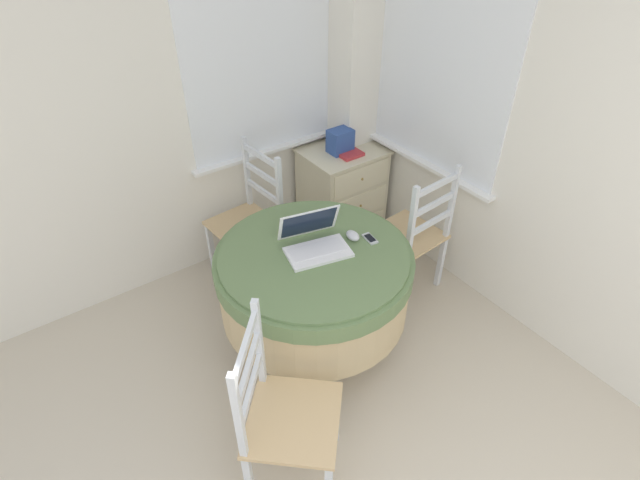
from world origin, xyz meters
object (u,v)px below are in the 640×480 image
object	(u,v)px
dining_chair_near_right_window	(412,235)
book_on_cabinet	(345,151)
computer_mouse	(353,236)
dining_chair_camera_near	(283,415)
round_dining_table	(314,278)
laptop	(315,242)
cell_phone	(370,239)
storage_box	(340,141)
dining_chair_near_back_window	(250,220)
corner_cabinet	(342,191)

from	to	relation	value
dining_chair_near_right_window	book_on_cabinet	xyz separation A→B (m)	(0.05, 0.81, 0.27)
computer_mouse	dining_chair_camera_near	xyz separation A→B (m)	(-0.84, -0.57, -0.30)
computer_mouse	book_on_cabinet	bearing A→B (deg)	54.38
round_dining_table	laptop	size ratio (longest dim) A/B	2.76
computer_mouse	cell_phone	size ratio (longest dim) A/B	0.86
computer_mouse	dining_chair_camera_near	distance (m)	1.06
dining_chair_near_right_window	storage_box	size ratio (longest dim) A/B	5.55
computer_mouse	storage_box	world-z (taller)	storage_box
dining_chair_near_back_window	dining_chair_camera_near	xyz separation A→B (m)	(-0.63, -1.44, 0.00)
laptop	storage_box	distance (m)	1.20
round_dining_table	dining_chair_near_right_window	world-z (taller)	dining_chair_near_right_window
storage_box	book_on_cabinet	xyz separation A→B (m)	(0.03, -0.03, -0.08)
book_on_cabinet	laptop	bearing A→B (deg)	-136.03
laptop	cell_phone	bearing A→B (deg)	-20.88
storage_box	round_dining_table	bearing A→B (deg)	-134.13
computer_mouse	book_on_cabinet	size ratio (longest dim) A/B	0.37
dining_chair_near_right_window	round_dining_table	bearing A→B (deg)	-176.47
cell_phone	dining_chair_camera_near	xyz separation A→B (m)	(-0.92, -0.51, -0.28)
cell_phone	dining_chair_camera_near	world-z (taller)	dining_chair_camera_near
round_dining_table	corner_cabinet	xyz separation A→B (m)	(0.89, 0.89, -0.18)
corner_cabinet	cell_phone	bearing A→B (deg)	-119.86
storage_box	book_on_cabinet	bearing A→B (deg)	-46.89
cell_phone	storage_box	distance (m)	1.11
laptop	dining_chair_camera_near	bearing A→B (deg)	-134.63
laptop	computer_mouse	size ratio (longest dim) A/B	4.23
laptop	dining_chair_near_right_window	bearing A→B (deg)	1.49
dining_chair_near_back_window	dining_chair_camera_near	size ratio (longest dim) A/B	1.00
laptop	cell_phone	distance (m)	0.33
dining_chair_near_back_window	storage_box	xyz separation A→B (m)	(0.82, 0.05, 0.35)
dining_chair_near_right_window	storage_box	bearing A→B (deg)	88.29
cell_phone	corner_cabinet	size ratio (longest dim) A/B	0.16
laptop	dining_chair_near_right_window	xyz separation A→B (m)	(0.81, 0.02, -0.32)
round_dining_table	storage_box	size ratio (longest dim) A/B	6.37
book_on_cabinet	dining_chair_near_right_window	bearing A→B (deg)	-93.65
round_dining_table	laptop	world-z (taller)	laptop
dining_chair_near_back_window	round_dining_table	bearing A→B (deg)	-92.70
cell_phone	storage_box	size ratio (longest dim) A/B	0.64
dining_chair_near_right_window	corner_cabinet	bearing A→B (deg)	86.11
computer_mouse	dining_chair_camera_near	size ratio (longest dim) A/B	0.10
dining_chair_near_right_window	cell_phone	bearing A→B (deg)	-164.79
book_on_cabinet	corner_cabinet	bearing A→B (deg)	80.21
round_dining_table	storage_box	distance (m)	1.27
laptop	dining_chair_near_right_window	world-z (taller)	dining_chair_near_right_window
computer_mouse	cell_phone	world-z (taller)	computer_mouse
dining_chair_near_right_window	book_on_cabinet	size ratio (longest dim) A/B	3.78
cell_phone	computer_mouse	bearing A→B (deg)	143.20
round_dining_table	book_on_cabinet	bearing A→B (deg)	44.06
dining_chair_near_back_window	dining_chair_camera_near	world-z (taller)	same
round_dining_table	computer_mouse	bearing A→B (deg)	-5.91
dining_chair_near_back_window	dining_chair_camera_near	distance (m)	1.57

